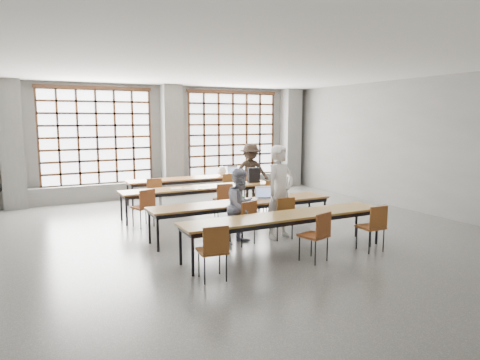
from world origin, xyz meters
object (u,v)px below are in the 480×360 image
mouse (282,197)px  red_pouch (212,248)px  chair_back_right (252,183)px  chair_near_left (214,247)px  desk_row_b (200,189)px  student_back (251,172)px  chair_front_left (245,218)px  laptop_back (234,172)px  desk_row_a (195,180)px  chair_back_left (154,191)px  chair_mid_left (145,204)px  plastic_bag (222,171)px  desk_row_c (243,204)px  chair_near_right (374,223)px  laptop_front (264,196)px  phone (253,201)px  chair_mid_right (272,193)px  desk_row_d (287,218)px  chair_front_right (283,213)px  chair_back_mid (228,185)px  backpack (254,175)px  chair_mid_centre (224,197)px  green_box (239,199)px  student_male (280,192)px  student_female (241,206)px  chair_near_mid (317,232)px

mouse → red_pouch: mouse is taller
chair_back_right → chair_near_left: (-3.60, -5.41, 0.00)m
desk_row_b → student_back: bearing=29.7°
chair_back_right → chair_front_left: size_ratio=1.00×
student_back → laptop_back: size_ratio=4.34×
desk_row_a → chair_back_left: size_ratio=4.55×
chair_mid_left → plastic_bag: 3.86m
desk_row_c → chair_near_right: 2.66m
student_back → laptop_front: size_ratio=3.86×
chair_mid_left → phone: bearing=-42.6°
chair_mid_right → student_back: size_ratio=0.51×
desk_row_a → chair_back_right: (1.58, -0.63, -0.13)m
desk_row_d → chair_front_right: size_ratio=4.55×
desk_row_a → chair_mid_right: (1.24, -2.34, -0.13)m
chair_back_mid → plastic_bag: size_ratio=3.08×
chair_back_right → chair_near_right: 5.43m
chair_back_mid → chair_mid_left: same height
desk_row_c → backpack: size_ratio=10.00×
chair_mid_centre → laptop_back: (1.49, 2.45, 0.25)m
chair_mid_right → green_box: (-1.73, -1.52, 0.24)m
chair_back_right → plastic_bag: size_ratio=3.08×
student_back → phone: (-1.86, -3.55, -0.12)m
chair_mid_left → chair_near_right: 4.96m
chair_back_right → chair_near_right: size_ratio=1.00×
desk_row_c → red_pouch: size_ratio=20.00×
desk_row_b → red_pouch: size_ratio=20.00×
laptop_front → phone: size_ratio=3.42×
desk_row_c → chair_front_left: chair_front_left is taller
chair_mid_centre → chair_front_left: same height
chair_mid_centre → chair_mid_right: bearing=0.1°
laptop_front → chair_front_right: bearing=-88.3°
laptop_back → desk_row_c: bearing=-113.7°
chair_front_right → student_male: size_ratio=0.46×
desk_row_d → laptop_back: (1.65, 5.52, 0.13)m
laptop_back → backpack: backpack is taller
desk_row_c → green_box: (-0.05, 0.08, 0.11)m
chair_back_left → student_female: (0.68, -3.82, 0.21)m
chair_mid_centre → green_box: bearing=-102.7°
desk_row_c → chair_near_right: bearing=-52.1°
chair_near_mid → student_back: size_ratio=0.51×
chair_mid_left → laptop_front: laptop_front is taller
chair_back_left → laptop_front: laptop_front is taller
chair_back_mid → chair_front_right: bearing=-99.2°
chair_mid_left → student_male: 3.12m
chair_near_right → chair_near_left: bearing=180.0°
chair_near_right → green_box: 2.76m
chair_mid_centre → plastic_bag: 2.63m
student_male → student_female: size_ratio=1.28×
chair_back_right → laptop_front: bearing=-114.3°
phone → desk_row_d: bearing=-92.0°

